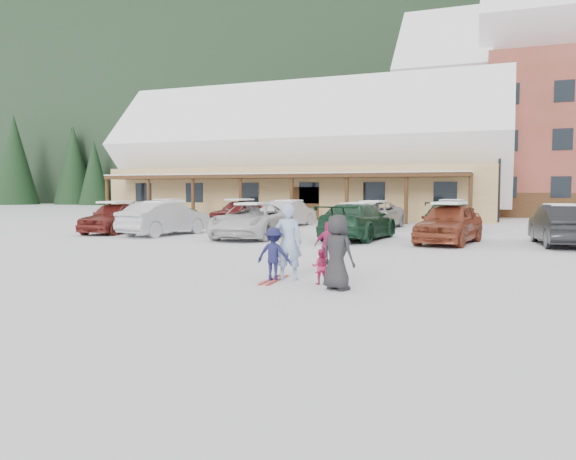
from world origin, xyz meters
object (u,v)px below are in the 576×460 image
at_px(parked_car_4, 449,223).
at_px(parked_car_7, 168,211).
at_px(toddler_red, 320,267).
at_px(parked_car_10, 373,215).
at_px(child_magenta, 328,246).
at_px(parked_car_2, 252,221).
at_px(lamp_post, 500,161).
at_px(parked_car_1, 165,218).
at_px(parked_car_3, 358,221).
at_px(child_navy, 274,254).
at_px(parked_car_0, 116,217).
at_px(day_lodge, 303,164).
at_px(adult_skier, 288,242).
at_px(parked_car_11, 451,215).
at_px(parked_car_5, 562,225).
at_px(parked_car_8, 240,212).
at_px(parked_car_9, 289,213).
at_px(bystander_dark, 337,252).

distance_m(parked_car_4, parked_car_7, 18.46).
bearing_deg(toddler_red, parked_car_10, -97.40).
distance_m(child_magenta, parked_car_2, 9.67).
height_order(lamp_post, parked_car_1, lamp_post).
relative_size(toddler_red, parked_car_2, 0.15).
relative_size(parked_car_1, parked_car_7, 0.92).
bearing_deg(parked_car_3, parked_car_4, 179.19).
height_order(parked_car_7, parked_car_10, parked_car_7).
bearing_deg(toddler_red, parked_car_2, -74.24).
distance_m(parked_car_1, parked_car_3, 8.63).
bearing_deg(child_navy, parked_car_0, -42.85).
xyz_separation_m(day_lodge, parked_car_3, (8.91, -18.17, -3.20)).
height_order(adult_skier, toddler_red, adult_skier).
relative_size(toddler_red, parked_car_11, 0.15).
relative_size(parked_car_1, parked_car_10, 0.88).
distance_m(parked_car_5, parked_car_8, 17.85).
distance_m(parked_car_3, parked_car_10, 6.61).
height_order(lamp_post, adult_skier, lamp_post).
xyz_separation_m(child_navy, parked_car_3, (-0.79, 10.69, 0.14)).
xyz_separation_m(parked_car_7, parked_car_9, (7.80, 0.11, -0.00)).
distance_m(child_magenta, parked_car_4, 8.57).
height_order(toddler_red, parked_car_5, parked_car_5).
distance_m(adult_skier, parked_car_3, 10.54).
height_order(parked_car_3, parked_car_8, parked_car_3).
bearing_deg(parked_car_8, parked_car_0, -97.34).
height_order(parked_car_0, parked_car_10, parked_car_0).
distance_m(parked_car_0, parked_car_3, 11.44).
distance_m(toddler_red, parked_car_5, 12.38).
bearing_deg(child_navy, day_lodge, -75.17).
distance_m(parked_car_2, parked_car_3, 4.43).
distance_m(day_lodge, child_navy, 30.63).
distance_m(parked_car_8, parked_car_10, 8.09).
distance_m(bystander_dark, parked_car_11, 18.37).
distance_m(parked_car_0, parked_car_1, 2.83).
height_order(day_lodge, parked_car_3, day_lodge).
height_order(child_navy, parked_car_4, parked_car_4).
xyz_separation_m(day_lodge, parked_car_2, (4.56, -19.03, -3.21)).
xyz_separation_m(toddler_red, bystander_dark, (0.54, -0.53, 0.39)).
relative_size(child_magenta, parked_car_8, 0.29).
xyz_separation_m(child_magenta, parked_car_7, (-14.88, 15.32, 0.10)).
xyz_separation_m(lamp_post, parked_car_8, (-14.06, -7.76, -3.08)).
distance_m(toddler_red, parked_car_2, 11.73).
height_order(toddler_red, parked_car_3, parked_car_3).
height_order(bystander_dark, parked_car_0, bystander_dark).
height_order(parked_car_5, parked_car_10, parked_car_5).
bearing_deg(bystander_dark, adult_skier, -7.64).
xyz_separation_m(parked_car_2, parked_car_5, (11.84, 1.14, 0.01)).
height_order(child_magenta, parked_car_5, parked_car_5).
relative_size(day_lodge, child_navy, 24.36).
bearing_deg(day_lodge, adult_skier, -70.81).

